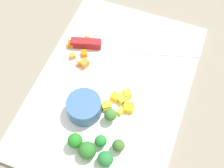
# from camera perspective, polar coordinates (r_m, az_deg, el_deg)

# --- Properties ---
(ground_plane) EXTENTS (4.00, 4.00, 0.00)m
(ground_plane) POSITION_cam_1_polar(r_m,az_deg,el_deg) (0.74, 0.00, -0.86)
(ground_plane) COLOR gray
(cutting_board) EXTENTS (0.49, 0.34, 0.01)m
(cutting_board) POSITION_cam_1_polar(r_m,az_deg,el_deg) (0.74, 0.00, -0.63)
(cutting_board) COLOR white
(cutting_board) RESTS_ON ground_plane
(prep_bowl) EXTENTS (0.08, 0.08, 0.04)m
(prep_bowl) POSITION_cam_1_polar(r_m,az_deg,el_deg) (0.69, -5.03, -4.20)
(prep_bowl) COLOR #375D8B
(prep_bowl) RESTS_ON cutting_board
(chef_knife) EXTENTS (0.11, 0.31, 0.02)m
(chef_knife) POSITION_cam_1_polar(r_m,az_deg,el_deg) (0.79, -0.55, 6.91)
(chef_knife) COLOR silver
(chef_knife) RESTS_ON cutting_board
(carrot_dice_0) EXTENTS (0.02, 0.02, 0.01)m
(carrot_dice_0) POSITION_cam_1_polar(r_m,az_deg,el_deg) (0.80, -7.47, 7.11)
(carrot_dice_0) COLOR orange
(carrot_dice_0) RESTS_ON cutting_board
(carrot_dice_1) EXTENTS (0.01, 0.01, 0.01)m
(carrot_dice_1) POSITION_cam_1_polar(r_m,az_deg,el_deg) (0.81, -4.56, 8.06)
(carrot_dice_1) COLOR orange
(carrot_dice_1) RESTS_ON cutting_board
(carrot_dice_2) EXTENTS (0.02, 0.02, 0.01)m
(carrot_dice_2) POSITION_cam_1_polar(r_m,az_deg,el_deg) (0.78, -5.04, 5.49)
(carrot_dice_2) COLOR orange
(carrot_dice_2) RESTS_ON cutting_board
(carrot_dice_3) EXTENTS (0.02, 0.02, 0.01)m
(carrot_dice_3) POSITION_cam_1_polar(r_m,az_deg,el_deg) (0.77, -5.91, 3.65)
(carrot_dice_3) COLOR orange
(carrot_dice_3) RESTS_ON cutting_board
(carrot_dice_4) EXTENTS (0.02, 0.02, 0.02)m
(carrot_dice_4) POSITION_cam_1_polar(r_m,az_deg,el_deg) (0.76, -5.01, 3.72)
(carrot_dice_4) COLOR orange
(carrot_dice_4) RESTS_ON cutting_board
(carrot_dice_5) EXTENTS (0.02, 0.02, 0.01)m
(carrot_dice_5) POSITION_cam_1_polar(r_m,az_deg,el_deg) (0.78, -7.13, 5.01)
(carrot_dice_5) COLOR orange
(carrot_dice_5) RESTS_ON cutting_board
(carrot_dice_6) EXTENTS (0.01, 0.01, 0.01)m
(carrot_dice_6) POSITION_cam_1_polar(r_m,az_deg,el_deg) (0.80, -5.53, 7.68)
(carrot_dice_6) COLOR orange
(carrot_dice_6) RESTS_ON cutting_board
(pepper_dice_0) EXTENTS (0.03, 0.03, 0.02)m
(pepper_dice_0) POSITION_cam_1_polar(r_m,az_deg,el_deg) (0.71, 1.84, -2.57)
(pepper_dice_0) COLOR yellow
(pepper_dice_0) RESTS_ON cutting_board
(pepper_dice_1) EXTENTS (0.02, 0.02, 0.02)m
(pepper_dice_1) POSITION_cam_1_polar(r_m,az_deg,el_deg) (0.70, 3.03, -4.24)
(pepper_dice_1) COLOR yellow
(pepper_dice_1) RESTS_ON cutting_board
(pepper_dice_2) EXTENTS (0.02, 0.02, 0.02)m
(pepper_dice_2) POSITION_cam_1_polar(r_m,az_deg,el_deg) (0.71, 2.74, -1.81)
(pepper_dice_2) COLOR yellow
(pepper_dice_2) RESTS_ON cutting_board
(pepper_dice_3) EXTENTS (0.02, 0.02, 0.01)m
(pepper_dice_3) POSITION_cam_1_polar(r_m,az_deg,el_deg) (0.71, 0.61, -2.33)
(pepper_dice_3) COLOR yellow
(pepper_dice_3) RESTS_ON cutting_board
(pepper_dice_4) EXTENTS (0.02, 0.03, 0.02)m
(pepper_dice_4) POSITION_cam_1_polar(r_m,az_deg,el_deg) (0.70, -1.00, -3.95)
(pepper_dice_4) COLOR yellow
(pepper_dice_4) RESTS_ON cutting_board
(pepper_dice_5) EXTENTS (0.02, 0.02, 0.01)m
(pepper_dice_5) POSITION_cam_1_polar(r_m,az_deg,el_deg) (0.70, 1.55, -4.96)
(pepper_dice_5) COLOR yellow
(pepper_dice_5) RESTS_ON cutting_board
(broccoli_floret_0) EXTENTS (0.03, 0.03, 0.03)m
(broccoli_floret_0) POSITION_cam_1_polar(r_m,az_deg,el_deg) (0.66, -2.04, -10.21)
(broccoli_floret_0) COLOR #86AD6D
(broccoli_floret_0) RESTS_ON cutting_board
(broccoli_floret_1) EXTENTS (0.03, 0.03, 0.03)m
(broccoli_floret_1) POSITION_cam_1_polar(r_m,az_deg,el_deg) (0.65, -1.20, -13.34)
(broccoli_floret_1) COLOR #84B663
(broccoli_floret_1) RESTS_ON cutting_board
(broccoli_floret_2) EXTENTS (0.03, 0.03, 0.04)m
(broccoli_floret_2) POSITION_cam_1_polar(r_m,az_deg,el_deg) (0.68, -0.30, -5.61)
(broccoli_floret_2) COLOR #8CBA60
(broccoli_floret_2) RESTS_ON cutting_board
(broccoli_floret_3) EXTENTS (0.04, 0.04, 0.04)m
(broccoli_floret_3) POSITION_cam_1_polar(r_m,az_deg,el_deg) (0.65, -4.47, -11.85)
(broccoli_floret_3) COLOR #82C066
(broccoli_floret_3) RESTS_ON cutting_board
(broccoli_floret_4) EXTENTS (0.03, 0.03, 0.04)m
(broccoli_floret_4) POSITION_cam_1_polar(r_m,az_deg,el_deg) (0.66, -6.67, -10.13)
(broccoli_floret_4) COLOR #88B159
(broccoli_floret_4) RESTS_ON cutting_board
(broccoli_floret_5) EXTENTS (0.03, 0.03, 0.03)m
(broccoli_floret_5) POSITION_cam_1_polar(r_m,az_deg,el_deg) (0.66, 1.18, -11.03)
(broccoli_floret_5) COLOR #89AB63
(broccoli_floret_5) RESTS_ON cutting_board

